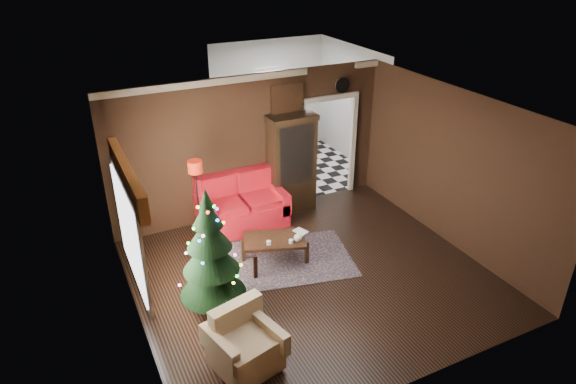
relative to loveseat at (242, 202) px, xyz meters
name	(u,v)px	position (x,y,z in m)	size (l,w,h in m)	color
floor	(312,276)	(0.40, -2.05, -0.50)	(5.50, 5.50, 0.00)	black
ceiling	(316,113)	(0.40, -2.05, 2.30)	(5.50, 5.50, 0.00)	white
wall_back	(251,147)	(0.40, 0.45, 0.90)	(5.50, 5.50, 0.00)	black
wall_front	(421,294)	(0.40, -4.55, 0.90)	(5.50, 5.50, 0.00)	black
wall_left	(130,244)	(-2.35, -2.05, 0.90)	(5.50, 5.50, 0.00)	black
wall_right	(453,169)	(3.15, -2.05, 0.90)	(5.50, 5.50, 0.00)	black
doorway	(328,149)	(2.10, 0.45, 0.55)	(1.10, 0.10, 2.10)	silver
left_window	(129,233)	(-2.31, -1.85, 0.95)	(0.05, 1.60, 1.40)	white
valance	(127,177)	(-2.23, -1.85, 1.77)	(0.12, 2.10, 0.35)	brown
kitchen_floor	(295,169)	(2.10, 1.95, -0.50)	(3.00, 3.00, 0.00)	white
kitchen_window	(269,85)	(2.10, 3.40, 1.20)	(0.70, 0.06, 0.70)	white
rug	(290,259)	(0.29, -1.45, -0.49)	(2.09, 1.52, 0.01)	#452936
loveseat	(242,202)	(0.00, 0.00, 0.00)	(1.70, 0.90, 1.00)	maroon
curio_cabinet	(292,166)	(1.15, 0.22, 0.45)	(0.90, 0.45, 1.90)	black
floor_lamp	(198,203)	(-0.92, -0.28, 0.33)	(0.27, 0.27, 1.61)	black
christmas_tree	(210,251)	(-1.31, -2.16, 0.55)	(0.97, 0.97, 1.84)	black
armchair	(245,342)	(-1.32, -3.43, -0.04)	(0.78, 0.78, 0.80)	tan
coffee_table	(275,250)	(0.02, -1.40, -0.26)	(1.02, 0.61, 0.46)	black
teapot	(298,238)	(0.34, -1.65, 0.05)	(0.15, 0.15, 0.15)	white
cup_a	(269,243)	(-0.14, -1.53, 0.01)	(0.08, 0.08, 0.07)	white
cup_b	(291,241)	(0.21, -1.65, 0.00)	(0.07, 0.07, 0.06)	silver
book	(297,228)	(0.43, -1.43, 0.09)	(0.17, 0.02, 0.24)	#91744F
wall_clock	(342,85)	(2.35, 0.40, 1.88)	(0.32, 0.32, 0.06)	white
painting	(287,99)	(1.15, 0.41, 1.75)	(0.62, 0.05, 0.52)	#BC8342
kitchen_counter	(274,135)	(2.10, 3.15, -0.05)	(1.80, 0.60, 0.90)	silver
kitchen_table	(289,161)	(1.80, 1.65, -0.12)	(0.70, 0.70, 0.75)	brown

